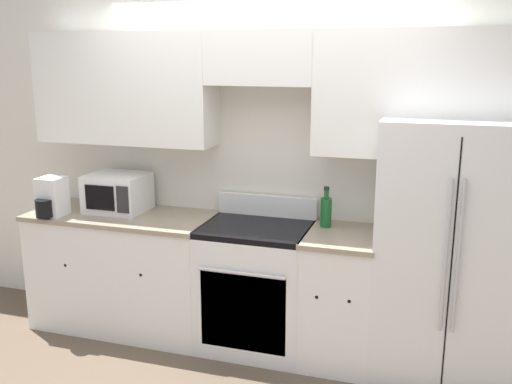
# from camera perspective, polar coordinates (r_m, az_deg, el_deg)

# --- Properties ---
(ground_plane) EXTENTS (12.00, 12.00, 0.00)m
(ground_plane) POSITION_cam_1_polar(r_m,az_deg,el_deg) (4.17, -1.34, -16.90)
(ground_plane) COLOR brown
(wall_back) EXTENTS (8.00, 0.39, 2.60)m
(wall_back) POSITION_cam_1_polar(r_m,az_deg,el_deg) (4.19, 1.12, 5.69)
(wall_back) COLOR silver
(wall_back) RESTS_ON ground_plane
(lower_cabinets_left) EXTENTS (1.43, 0.64, 0.93)m
(lower_cabinets_left) POSITION_cam_1_polar(r_m,az_deg,el_deg) (4.65, -12.99, -7.61)
(lower_cabinets_left) COLOR white
(lower_cabinets_left) RESTS_ON ground_plane
(lower_cabinets_right) EXTENTS (0.49, 0.64, 0.93)m
(lower_cabinets_right) POSITION_cam_1_polar(r_m,az_deg,el_deg) (4.10, 8.40, -10.34)
(lower_cabinets_right) COLOR white
(lower_cabinets_right) RESTS_ON ground_plane
(oven_range) EXTENTS (0.77, 0.65, 1.09)m
(oven_range) POSITION_cam_1_polar(r_m,az_deg,el_deg) (4.23, -0.01, -9.37)
(oven_range) COLOR white
(oven_range) RESTS_ON ground_plane
(refrigerator) EXTENTS (0.94, 0.73, 1.73)m
(refrigerator) POSITION_cam_1_polar(r_m,az_deg,el_deg) (3.96, 18.83, -5.61)
(refrigerator) COLOR white
(refrigerator) RESTS_ON ground_plane
(microwave) EXTENTS (0.44, 0.38, 0.29)m
(microwave) POSITION_cam_1_polar(r_m,az_deg,el_deg) (4.56, -13.67, -0.05)
(microwave) COLOR white
(microwave) RESTS_ON lower_cabinets_left
(bottle) EXTENTS (0.08, 0.08, 0.29)m
(bottle) POSITION_cam_1_polar(r_m,az_deg,el_deg) (4.05, 7.01, -1.91)
(bottle) COLOR #195928
(bottle) RESTS_ON lower_cabinets_right
(electric_kettle) EXTENTS (0.18, 0.26, 0.29)m
(electric_kettle) POSITION_cam_1_polar(r_m,az_deg,el_deg) (4.56, -19.83, -0.62)
(electric_kettle) COLOR white
(electric_kettle) RESTS_ON lower_cabinets_left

